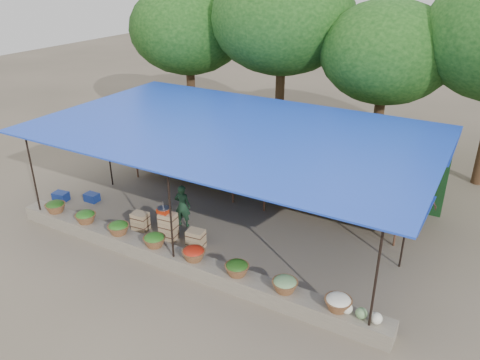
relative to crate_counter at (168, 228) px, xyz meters
The scene contains 16 objects.
ground 2.09m from the crate_counter, 59.74° to the left, with size 60.00×60.00×0.00m, color brown.
stone_curb 1.42m from the crate_counter, 42.69° to the right, with size 10.60×0.55×0.40m, color #6C6356.
stall_canopy 3.18m from the crate_counter, 60.49° to the left, with size 10.80×6.60×2.82m.
produce_baskets 1.37m from the crate_counter, 45.57° to the right, with size 8.98×0.58×0.34m.
netting_backdrop 5.13m from the crate_counter, 78.07° to the left, with size 10.60×0.06×2.50m, color #17421D.
tree_row 9.15m from the crate_counter, 78.89° to the left, with size 16.51×5.50×7.12m.
fruit_table_left 3.47m from the crate_counter, 114.77° to the left, with size 4.21×0.95×0.93m.
fruit_table_right 4.75m from the crate_counter, 41.47° to the left, with size 4.21×0.95×0.93m.
crate_counter is the anchor object (origin of this frame).
weighing_scale 0.55m from the crate_counter, behind, with size 0.33×0.33×0.35m.
vendor_seated 0.83m from the crate_counter, 92.54° to the left, with size 0.47×0.31×1.28m, color #1C3D26.
customer_left 5.43m from the crate_counter, 130.89° to the left, with size 0.79×0.62×1.62m, color slate.
customer_mid 4.12m from the crate_counter, 73.25° to the left, with size 1.17×0.67×1.81m, color slate.
customer_right 7.04m from the crate_counter, 34.08° to the left, with size 0.90×0.38×1.54m, color slate.
blue_crate_front 4.36m from the crate_counter, behind, with size 0.46×0.33×0.28m, color navy.
blue_crate_back 3.51m from the crate_counter, behind, with size 0.43×0.31×0.26m, color navy.
Camera 1 is at (6.12, -10.38, 6.91)m, focal length 35.00 mm.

